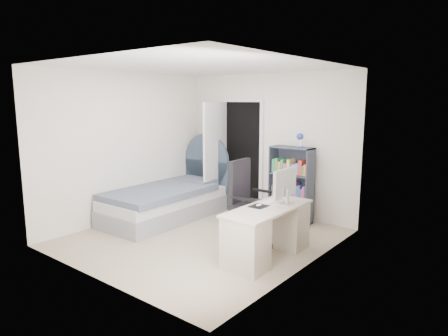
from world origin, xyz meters
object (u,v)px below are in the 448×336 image
Objects in this scene: floor_lamp at (216,174)px; bookcase at (291,188)px; desk at (268,230)px; office_chair at (248,198)px; nightstand at (201,183)px; bed at (169,200)px.

floor_lamp is 1.02× the size of bookcase.
office_chair is at bearing 151.57° from desk.
bookcase reaches higher than desk.
floor_lamp is 1.28× the size of office_chair.
desk reaches higher than nightstand.
nightstand is 0.39× the size of bookcase.
bed is at bearing -97.63° from floor_lamp.
bookcase is at bearing -0.32° from floor_lamp.
bookcase is 1.66m from desk.
office_chair is (1.65, -1.28, 0.03)m from floor_lamp.
bed is 2.37m from desk.
nightstand is at bearing 178.18° from bookcase.
desk is at bearing -28.43° from office_chair.
floor_lamp reaches higher than desk.
office_chair is at bearing -37.75° from floor_lamp.
bed is 1.50× the size of floor_lamp.
bookcase is at bearing 109.08° from desk.
desk is 0.66m from office_chair.
bed is 1.16m from floor_lamp.
floor_lamp is (0.43, -0.06, 0.24)m from nightstand.
nightstand is at bearing 172.56° from floor_lamp.
desk is (2.18, -1.57, -0.25)m from floor_lamp.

